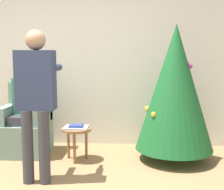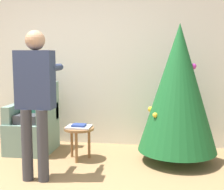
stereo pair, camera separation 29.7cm
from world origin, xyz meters
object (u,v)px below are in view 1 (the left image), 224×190
at_px(christmas_tree, 175,87).
at_px(person_seated, 25,105).
at_px(armchair, 27,128).
at_px(person_standing, 36,93).
at_px(side_stool, 76,133).

bearing_deg(christmas_tree, person_seated, 175.89).
distance_m(armchair, person_seated, 0.34).
bearing_deg(person_seated, person_standing, -64.25).
height_order(armchair, person_standing, person_standing).
bearing_deg(christmas_tree, side_stool, -175.09).
xyz_separation_m(christmas_tree, side_stool, (-1.27, -0.11, -0.60)).
xyz_separation_m(christmas_tree, person_standing, (-1.57, -0.81, 0.02)).
bearing_deg(armchair, side_stool, -20.36).
relative_size(person_seated, side_stool, 2.94).
relative_size(christmas_tree, person_seated, 1.41).
xyz_separation_m(person_standing, side_stool, (0.29, 0.70, -0.62)).
height_order(person_seated, side_stool, person_seated).
bearing_deg(person_standing, person_seated, 115.75).
distance_m(christmas_tree, person_seated, 2.05).
bearing_deg(armchair, person_seated, -90.00).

